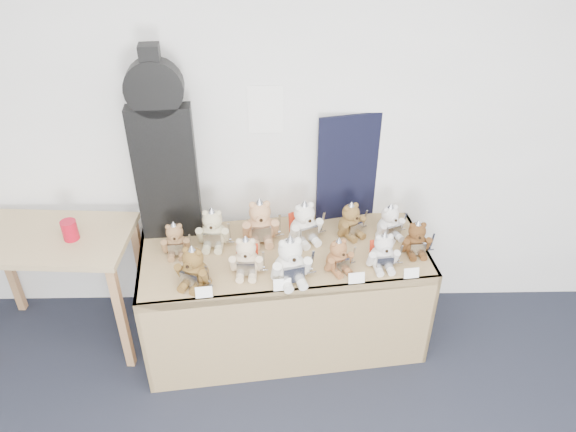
{
  "coord_description": "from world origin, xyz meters",
  "views": [
    {
      "loc": [
        0.13,
        -0.59,
        2.83
      ],
      "look_at": [
        0.18,
        2.0,
        1.05
      ],
      "focal_mm": 35.0,
      "sensor_mm": 36.0,
      "label": 1
    }
  ],
  "objects_px": {
    "guitar_case": "(163,150)",
    "red_cup": "(70,230)",
    "teddy_front_far_right": "(383,252)",
    "teddy_back_far_left": "(176,240)",
    "teddy_front_right": "(338,256)",
    "teddy_back_left": "(213,230)",
    "teddy_front_left": "(246,258)",
    "teddy_front_end": "(416,239)",
    "teddy_back_right": "(351,221)",
    "teddy_back_centre_right": "(305,224)",
    "teddy_back_end": "(390,223)",
    "display_table": "(286,278)",
    "teddy_front_centre": "(291,262)",
    "teddy_back_centre_left": "(260,223)",
    "teddy_front_far_left": "(193,268)",
    "side_table": "(50,253)"
  },
  "relations": [
    {
      "from": "guitar_case",
      "to": "teddy_front_right",
      "type": "relative_size",
      "value": 5.11
    },
    {
      "from": "teddy_front_far_right",
      "to": "teddy_back_far_left",
      "type": "height_order",
      "value": "teddy_front_far_right"
    },
    {
      "from": "teddy_front_end",
      "to": "teddy_front_far_right",
      "type": "bearing_deg",
      "value": -154.14
    },
    {
      "from": "teddy_front_right",
      "to": "teddy_back_far_left",
      "type": "xyz_separation_m",
      "value": [
        -0.96,
        0.17,
        0.0
      ]
    },
    {
      "from": "side_table",
      "to": "teddy_front_far_left",
      "type": "bearing_deg",
      "value": -15.84
    },
    {
      "from": "teddy_front_centre",
      "to": "teddy_front_right",
      "type": "xyz_separation_m",
      "value": [
        0.28,
        0.08,
        -0.03
      ]
    },
    {
      "from": "display_table",
      "to": "teddy_back_centre_right",
      "type": "distance_m",
      "value": 0.36
    },
    {
      "from": "display_table",
      "to": "teddy_back_end",
      "type": "height_order",
      "value": "teddy_back_end"
    },
    {
      "from": "teddy_front_far_left",
      "to": "teddy_back_centre_left",
      "type": "relative_size",
      "value": 0.88
    },
    {
      "from": "red_cup",
      "to": "teddy_back_end",
      "type": "height_order",
      "value": "teddy_back_end"
    },
    {
      "from": "teddy_front_right",
      "to": "teddy_back_end",
      "type": "bearing_deg",
      "value": 17.21
    },
    {
      "from": "red_cup",
      "to": "teddy_back_far_left",
      "type": "bearing_deg",
      "value": -1.25
    },
    {
      "from": "teddy_back_left",
      "to": "guitar_case",
      "type": "bearing_deg",
      "value": 155.93
    },
    {
      "from": "display_table",
      "to": "teddy_front_end",
      "type": "relative_size",
      "value": 7.41
    },
    {
      "from": "teddy_front_end",
      "to": "teddy_back_far_left",
      "type": "height_order",
      "value": "teddy_front_end"
    },
    {
      "from": "side_table",
      "to": "guitar_case",
      "type": "bearing_deg",
      "value": 16.45
    },
    {
      "from": "teddy_back_centre_right",
      "to": "teddy_back_end",
      "type": "bearing_deg",
      "value": -22.07
    },
    {
      "from": "red_cup",
      "to": "teddy_front_end",
      "type": "height_order",
      "value": "teddy_front_end"
    },
    {
      "from": "teddy_front_centre",
      "to": "teddy_back_right",
      "type": "xyz_separation_m",
      "value": [
        0.39,
        0.42,
        -0.03
      ]
    },
    {
      "from": "teddy_front_left",
      "to": "teddy_back_centre_right",
      "type": "xyz_separation_m",
      "value": [
        0.34,
        0.31,
        0.01
      ]
    },
    {
      "from": "teddy_front_far_right",
      "to": "teddy_back_right",
      "type": "distance_m",
      "value": 0.35
    },
    {
      "from": "display_table",
      "to": "teddy_back_end",
      "type": "bearing_deg",
      "value": 11.33
    },
    {
      "from": "teddy_back_right",
      "to": "teddy_front_end",
      "type": "bearing_deg",
      "value": -60.09
    },
    {
      "from": "teddy_front_far_right",
      "to": "teddy_back_left",
      "type": "distance_m",
      "value": 1.03
    },
    {
      "from": "display_table",
      "to": "guitar_case",
      "type": "bearing_deg",
      "value": 151.45
    },
    {
      "from": "teddy_back_centre_right",
      "to": "red_cup",
      "type": "bearing_deg",
      "value": 159.79
    },
    {
      "from": "teddy_front_right",
      "to": "teddy_back_centre_left",
      "type": "bearing_deg",
      "value": 121.12
    },
    {
      "from": "teddy_back_centre_right",
      "to": "teddy_front_centre",
      "type": "bearing_deg",
      "value": -128.86
    },
    {
      "from": "teddy_back_far_left",
      "to": "teddy_front_right",
      "type": "bearing_deg",
      "value": -16.9
    },
    {
      "from": "teddy_front_centre",
      "to": "teddy_front_end",
      "type": "relative_size",
      "value": 1.3
    },
    {
      "from": "red_cup",
      "to": "teddy_front_left",
      "type": "distance_m",
      "value": 1.07
    },
    {
      "from": "display_table",
      "to": "side_table",
      "type": "distance_m",
      "value": 1.45
    },
    {
      "from": "teddy_front_far_left",
      "to": "teddy_back_right",
      "type": "xyz_separation_m",
      "value": [
        0.93,
        0.45,
        -0.01
      ]
    },
    {
      "from": "teddy_back_centre_right",
      "to": "teddy_back_end",
      "type": "distance_m",
      "value": 0.53
    },
    {
      "from": "teddy_front_centre",
      "to": "teddy_back_left",
      "type": "xyz_separation_m",
      "value": [
        -0.46,
        0.33,
        -0.01
      ]
    },
    {
      "from": "teddy_front_far_right",
      "to": "teddy_back_centre_right",
      "type": "xyz_separation_m",
      "value": [
        -0.44,
        0.27,
        0.02
      ]
    },
    {
      "from": "display_table",
      "to": "red_cup",
      "type": "distance_m",
      "value": 1.31
    },
    {
      "from": "guitar_case",
      "to": "red_cup",
      "type": "xyz_separation_m",
      "value": [
        -0.57,
        -0.2,
        -0.42
      ]
    },
    {
      "from": "display_table",
      "to": "teddy_front_end",
      "type": "height_order",
      "value": "teddy_front_end"
    },
    {
      "from": "teddy_front_far_right",
      "to": "teddy_back_centre_right",
      "type": "relative_size",
      "value": 0.87
    },
    {
      "from": "teddy_back_centre_left",
      "to": "teddy_back_right",
      "type": "xyz_separation_m",
      "value": [
        0.56,
        0.04,
        -0.02
      ]
    },
    {
      "from": "teddy_front_left",
      "to": "teddy_front_end",
      "type": "distance_m",
      "value": 1.02
    },
    {
      "from": "red_cup",
      "to": "teddy_front_far_right",
      "type": "relative_size",
      "value": 0.48
    },
    {
      "from": "teddy_front_right",
      "to": "teddy_back_right",
      "type": "height_order",
      "value": "teddy_back_right"
    },
    {
      "from": "teddy_front_left",
      "to": "teddy_back_left",
      "type": "bearing_deg",
      "value": 129.65
    },
    {
      "from": "red_cup",
      "to": "teddy_back_centre_right",
      "type": "xyz_separation_m",
      "value": [
        1.39,
        0.11,
        -0.05
      ]
    },
    {
      "from": "display_table",
      "to": "guitar_case",
      "type": "xyz_separation_m",
      "value": [
        -0.7,
        0.28,
        0.74
      ]
    },
    {
      "from": "teddy_front_far_right",
      "to": "red_cup",
      "type": "bearing_deg",
      "value": 168.17
    },
    {
      "from": "guitar_case",
      "to": "teddy_front_end",
      "type": "xyz_separation_m",
      "value": [
        1.49,
        -0.24,
        -0.49
      ]
    },
    {
      "from": "teddy_front_centre",
      "to": "teddy_back_centre_left",
      "type": "relative_size",
      "value": 1.01
    }
  ]
}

